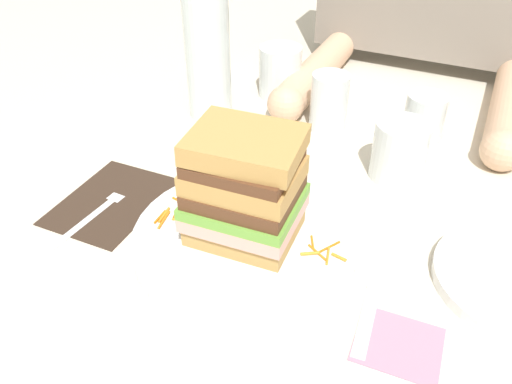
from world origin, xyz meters
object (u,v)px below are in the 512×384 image
Objects in this scene: sandwich at (245,188)px; juice_glass at (399,153)px; empty_tumbler_1 at (424,118)px; main_plate at (245,238)px; fork at (100,208)px; empty_tumbler_0 at (329,102)px; napkin_dark at (112,201)px; napkin_pink at (398,344)px; knife at (374,289)px; water_bottle at (207,37)px; empty_tumbler_2 at (280,72)px.

sandwich is 0.26m from juice_glass.
main_plate is at bearing -112.86° from empty_tumbler_1.
sandwich is at bearing 7.59° from fork.
napkin_dark is at bearing -121.65° from empty_tumbler_0.
napkin_pink is at bearing -6.11° from fork.
fork is 2.20× the size of empty_tumbler_1.
empty_tumbler_0 reaches higher than knife.
water_bottle is at bearing 90.46° from napkin_dark.
sandwich reaches higher than main_plate.
fork is at bearing -120.09° from empty_tumbler_0.
empty_tumbler_1 is (-0.02, 0.35, 0.04)m from knife.
main_plate is 3.26× the size of napkin_pink.
sandwich is 0.44× the size of water_bottle.
water_bottle reaches higher than napkin_dark.
water_bottle is (-0.00, 0.28, 0.13)m from napkin_dark.
fork is at bearing -172.59° from main_plate.
water_bottle reaches higher than juice_glass.
knife is at bearing -87.18° from empty_tumbler_1.
fork is at bearing -100.53° from empty_tumbler_2.
napkin_pink is (0.32, -0.46, -0.04)m from empty_tumbler_2.
main_plate is 0.16m from knife.
knife is 0.07m from napkin_pink.
knife is at bearing -0.85° from napkin_dark.
water_bottle is 0.22m from empty_tumbler_0.
empty_tumbler_2 is (-0.25, 0.17, 0.01)m from juice_glass.
water_bottle is 3.64× the size of napkin_pink.
empty_tumbler_0 reaches higher than juice_glass.
juice_glass is at bearing 34.17° from napkin_dark.
fork is 0.39m from empty_tumbler_0.
knife is 2.20× the size of empty_tumbler_2.
empty_tumbler_0 is 0.43m from napkin_pink.
main_plate is 0.26m from juice_glass.
sandwich is 1.45× the size of empty_tumbler_0.
juice_glass is at bearing 59.17° from sandwich.
empty_tumbler_0 is (0.20, 0.34, 0.04)m from fork.
fork reaches higher than knife.
empty_tumbler_1 is (0.01, 0.12, 0.00)m from juice_glass.
water_bottle is (-0.00, 0.30, 0.13)m from fork.
water_bottle is (-0.36, 0.28, 0.13)m from knife.
sandwich reaches higher than napkin_pink.
water_bottle is at bearing -123.50° from empty_tumbler_2.
sandwich is at bearing 176.58° from knife.
napkin_pink is (0.40, -0.04, -0.00)m from fork.
napkin_dark is 0.37m from empty_tumbler_0.
sandwich is 1.77× the size of empty_tumbler_1.
empty_tumbler_2 is 1.10× the size of napkin_pink.
juice_glass is 0.91× the size of empty_tumbler_0.
main_plate is 1.68× the size of napkin_dark.
water_bottle is (-0.20, 0.27, 0.05)m from sandwich.
empty_tumbler_1 reaches higher than main_plate.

